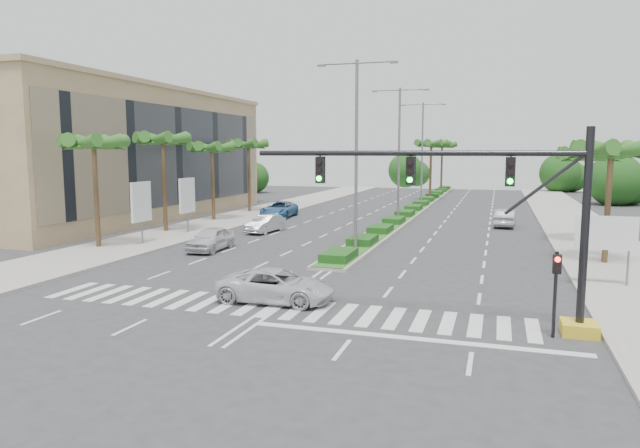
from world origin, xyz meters
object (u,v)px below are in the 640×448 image
Objects in this scene: car_parked_b at (265,224)px; car_parked_d at (282,210)px; car_parked_c at (279,209)px; car_right at (505,218)px; car_parked_a at (211,239)px; car_crossing at (276,286)px.

car_parked_b is 0.90× the size of car_parked_d.
car_right is (21.06, -0.75, -0.03)m from car_parked_c.
car_parked_a is 13.79m from car_crossing.
car_parked_a is at bearing -86.48° from car_parked_c.
car_right is at bearing -19.78° from car_crossing.
car_parked_c reaches higher than car_crossing.
car_right is (9.54, 28.92, 0.06)m from car_crossing.
car_crossing is 30.45m from car_right.
car_parked_b reaches higher than car_crossing.
car_parked_a is at bearing 38.01° from car_crossing.
car_parked_b is (0.11, 8.83, -0.06)m from car_parked_a.
car_parked_a is 0.89× the size of car_crossing.
car_parked_a is 0.95× the size of car_parked_d.
car_parked_b is 0.92× the size of car_right.
car_right reaches higher than car_parked_b.
car_parked_a reaches higher than car_parked_b.
car_parked_d is (-2.75, 19.86, -0.08)m from car_parked_a.
car_parked_c reaches higher than car_parked_d.
car_right is (18.31, 18.28, -0.00)m from car_parked_a.
car_parked_c reaches higher than car_parked_b.
car_right is (21.06, -1.58, 0.08)m from car_parked_d.
car_parked_c reaches higher than car_right.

